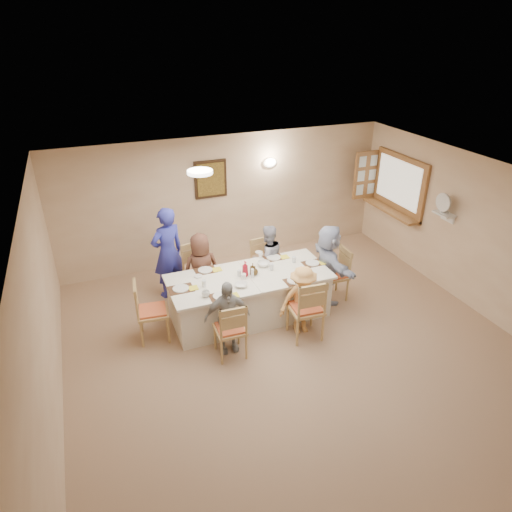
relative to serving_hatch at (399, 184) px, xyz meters
name	(u,v)px	position (x,y,z in m)	size (l,w,h in m)	color
ground	(305,360)	(-3.21, -2.40, -1.50)	(7.00, 7.00, 0.00)	#A17B5B
room_walls	(310,268)	(-3.21, -2.40, 0.01)	(7.00, 7.00, 7.00)	tan
wall_picture	(211,179)	(-3.51, 1.06, 0.20)	(0.62, 0.05, 0.72)	#3F2816
wall_sconce	(270,163)	(-2.31, 1.04, 0.40)	(0.26, 0.09, 0.18)	white
ceiling_light	(200,172)	(-4.21, -0.90, 0.97)	(0.36, 0.36, 0.05)	white
serving_hatch	(399,184)	(0.00, 0.00, 0.00)	(0.06, 1.50, 1.15)	#986537
hatch_sill	(391,210)	(-0.12, 0.00, -0.53)	(0.30, 1.50, 0.05)	#986537
shutter_door	(366,175)	(-0.26, 0.76, 0.00)	(0.55, 0.04, 1.00)	#986537
fan_shelf	(444,214)	(-0.08, -1.35, -0.10)	(0.22, 0.36, 0.03)	white
desk_fan	(444,206)	(-0.11, -1.35, 0.05)	(0.30, 0.30, 0.28)	#A5A5A8
dining_table	(249,296)	(-3.55, -1.07, -1.12)	(2.57, 1.09, 0.76)	white
chair_back_left	(200,273)	(-4.15, -0.27, -0.99)	(0.49, 0.49, 1.01)	tan
chair_back_right	(265,264)	(-2.95, -0.27, -1.05)	(0.43, 0.43, 0.90)	tan
chair_front_left	(230,328)	(-4.15, -1.87, -1.04)	(0.44, 0.44, 0.92)	tan
chair_front_right	(306,307)	(-2.95, -1.87, -0.98)	(0.50, 0.50, 1.04)	tan
chair_left_end	(153,310)	(-5.10, -1.07, -1.01)	(0.47, 0.47, 0.98)	tan
chair_right_end	(334,274)	(-2.00, -1.07, -1.03)	(0.45, 0.45, 0.93)	tan
diner_back_left	(201,270)	(-4.15, -0.39, -0.86)	(0.64, 0.43, 1.29)	#523024
diner_back_right	(268,259)	(-2.95, -0.39, -0.88)	(0.65, 0.53, 1.24)	#9C9CB0
diner_front_left	(227,317)	(-4.15, -1.75, -0.93)	(0.69, 0.33, 1.14)	#9F9F9F
diner_front_right	(302,300)	(-2.95, -1.75, -0.93)	(0.77, 0.49, 1.13)	#F0AC5E
diner_right_end	(328,264)	(-2.13, -1.07, -0.80)	(0.50, 1.32, 1.39)	silver
caregiver	(168,253)	(-4.60, 0.08, -0.68)	(0.69, 0.57, 1.64)	#3237B8
placemat_fl	(221,296)	(-4.15, -1.49, -0.74)	(0.34, 0.25, 0.01)	#472B19
plate_fl	(221,296)	(-4.15, -1.49, -0.73)	(0.24, 0.24, 0.02)	white
napkin_fl	(234,295)	(-3.97, -1.54, -0.73)	(0.14, 0.14, 0.01)	yellow
placemat_fr	(295,281)	(-2.95, -1.49, -0.74)	(0.33, 0.25, 0.01)	#472B19
plate_fr	(295,281)	(-2.95, -1.49, -0.73)	(0.26, 0.26, 0.02)	white
napkin_fr	(307,280)	(-2.77, -1.54, -0.73)	(0.13, 0.13, 0.01)	yellow
placemat_bl	(205,270)	(-4.15, -0.65, -0.74)	(0.34, 0.25, 0.01)	#472B19
plate_bl	(205,270)	(-4.15, -0.65, -0.73)	(0.23, 0.23, 0.01)	white
napkin_bl	(217,269)	(-3.97, -0.70, -0.73)	(0.15, 0.15, 0.01)	yellow
placemat_br	(274,258)	(-2.95, -0.65, -0.74)	(0.32, 0.24, 0.01)	#472B19
plate_br	(274,257)	(-2.95, -0.65, -0.73)	(0.24, 0.24, 0.01)	white
napkin_br	(284,257)	(-2.77, -0.70, -0.73)	(0.14, 0.14, 0.01)	yellow
placemat_le	(181,289)	(-4.65, -1.07, -0.74)	(0.37, 0.28, 0.01)	#472B19
plate_le	(181,288)	(-4.65, -1.07, -0.73)	(0.25, 0.25, 0.02)	white
napkin_le	(193,288)	(-4.47, -1.12, -0.73)	(0.14, 0.14, 0.01)	yellow
placemat_re	(312,263)	(-2.43, -1.07, -0.74)	(0.32, 0.24, 0.01)	#472B19
plate_re	(312,263)	(-2.43, -1.07, -0.73)	(0.23, 0.23, 0.01)	white
napkin_re	(323,262)	(-2.25, -1.12, -0.73)	(0.14, 0.14, 0.01)	yellow
teacup_a	(206,294)	(-4.36, -1.41, -0.69)	(0.15, 0.15, 0.09)	white
teacup_b	(261,256)	(-3.15, -0.56, -0.70)	(0.10, 0.10, 0.07)	white
bowl_a	(241,285)	(-3.78, -1.33, -0.72)	(0.26, 0.26, 0.05)	white
bowl_b	(264,264)	(-3.22, -0.85, -0.71)	(0.25, 0.25, 0.07)	white
condiment_ketchup	(245,269)	(-3.61, -1.05, -0.61)	(0.11, 0.11, 0.26)	#A30D1F
condiment_brown	(253,269)	(-3.48, -1.04, -0.65)	(0.11, 0.11, 0.19)	#402D11
condiment_malt	(254,270)	(-3.46, -1.06, -0.66)	(0.15, 0.15, 0.15)	#402D11
drinking_glass	(239,273)	(-3.70, -1.02, -0.68)	(0.06, 0.06, 0.10)	silver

